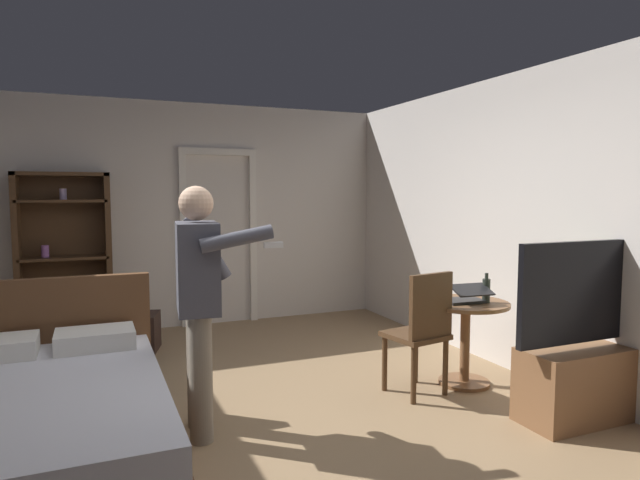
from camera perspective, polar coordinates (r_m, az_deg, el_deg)
The scene contains 14 objects.
ground_plane at distance 3.96m, azimuth -5.58°, elevation -18.97°, with size 6.91×6.91×0.00m, color #997A56.
wall_back at distance 6.75m, azimuth -13.82°, elevation 2.50°, with size 5.05×0.12×2.66m, color silver.
wall_right at distance 4.95m, azimuth 22.63°, elevation 1.39°, with size 0.12×6.52×2.66m, color silver.
doorway_frame at distance 6.75m, azimuth -10.52°, elevation 1.65°, with size 0.93×0.08×2.13m.
bed at distance 3.53m, azimuth -27.12°, elevation -17.29°, with size 1.35×2.03×1.02m.
bookshelf at distance 6.47m, azimuth -25.10°, elevation -1.00°, with size 0.94×0.32×1.82m.
tv_flatscreen at distance 4.36m, azimuth 25.70°, elevation -11.65°, with size 1.21×0.40×1.28m.
side_table at distance 4.78m, azimuth 14.91°, elevation -8.86°, with size 0.71×0.71×0.70m.
laptop at distance 4.66m, azimuth 14.98°, elevation -5.74°, with size 0.35×0.35×0.16m.
bottle_on_table at distance 4.73m, azimuth 16.94°, elevation -5.00°, with size 0.06×0.06×0.24m.
wooden_chair at distance 4.42m, azimuth 10.58°, elevation -9.01°, with size 0.49×0.49×0.99m.
person_blue_shirt at distance 3.68m, azimuth -12.46°, elevation -5.35°, with size 0.63×0.64×1.65m.
suitcase_dark at distance 5.95m, azimuth -19.51°, elevation -9.09°, with size 0.62×0.39×0.38m, color black.
suitcase_small at distance 5.48m, azimuth -21.46°, elevation -10.45°, with size 0.52×0.30×0.36m, color #1E2D38.
Camera 1 is at (-1.07, -3.46, 1.61)m, focal length 30.70 mm.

